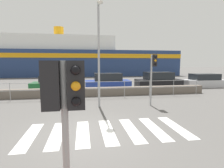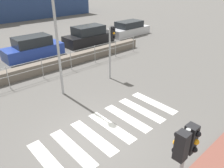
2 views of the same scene
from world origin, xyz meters
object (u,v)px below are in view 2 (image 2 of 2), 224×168
Objects in this scene: parked_car_silver at (129,29)px; traffic_light_far at (111,41)px; parked_car_blue at (33,48)px; streetlamp at (58,23)px; traffic_light_near at (185,150)px; parked_car_black at (89,36)px.

traffic_light_far is at bearing -141.80° from parked_car_silver.
parked_car_silver is (8.41, 6.61, -1.59)m from traffic_light_far.
streetlamp is at bearing -102.07° from parked_car_blue.
traffic_light_near reaches higher than parked_car_black.
traffic_light_far is at bearing -116.89° from parked_car_black.
parked_car_black is (7.63, 13.67, -1.32)m from traffic_light_near.
parked_car_blue is (-1.70, 6.61, -1.53)m from traffic_light_far.
streetlamp reaches higher than parked_car_silver.
traffic_light_far is at bearing 58.78° from traffic_light_near.
traffic_light_far is (4.27, 7.05, 0.18)m from traffic_light_near.
parked_car_silver is (10.10, 0.00, -0.06)m from parked_car_blue.
parked_car_silver is at bearing 0.00° from parked_car_blue.
traffic_light_far is at bearing -75.61° from parked_car_blue.
parked_car_black is (6.47, 6.62, -2.86)m from streetlamp.
streetlamp is 1.26× the size of parked_car_silver.
streetlamp is at bearing -179.90° from traffic_light_far.
traffic_light_near is at bearing -100.68° from parked_car_blue.
parked_car_black is (5.05, 0.00, 0.03)m from parked_car_blue.
parked_car_blue reaches higher than parked_car_silver.
traffic_light_near is at bearing -132.85° from parked_car_silver.
streetlamp is at bearing 80.65° from traffic_light_near.
traffic_light_far is 10.81m from parked_car_silver.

